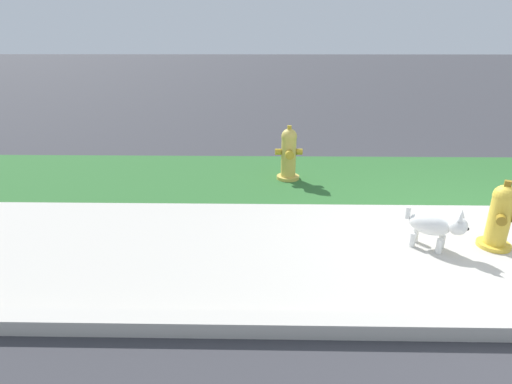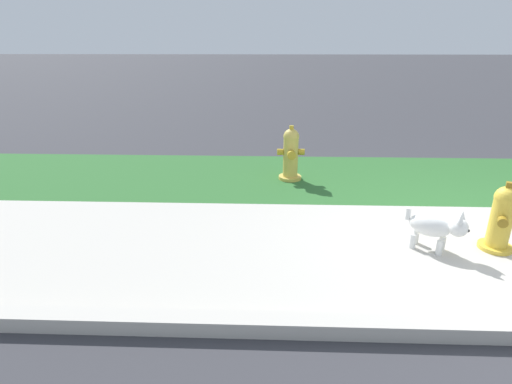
% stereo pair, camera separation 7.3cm
% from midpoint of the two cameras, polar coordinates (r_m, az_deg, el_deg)
% --- Properties ---
extents(ground_plane, '(120.00, 120.00, 0.00)m').
position_cam_midpoint_polar(ground_plane, '(4.61, 32.78, -7.34)').
color(ground_plane, '#38383D').
extents(sidewalk_pavement, '(18.00, 2.24, 0.01)m').
position_cam_midpoint_polar(sidewalk_pavement, '(4.61, 32.79, -7.28)').
color(sidewalk_pavement, '#BCB7AD').
rests_on(sidewalk_pavement, ground).
extents(grass_verge, '(18.00, 2.23, 0.01)m').
position_cam_midpoint_polar(grass_verge, '(6.47, 23.34, 1.84)').
color(grass_verge, '#2D662D').
rests_on(grass_verge, ground).
extents(fire_hydrant_far_end, '(0.36, 0.38, 0.70)m').
position_cam_midpoint_polar(fire_hydrant_far_end, '(4.49, 32.12, -3.25)').
color(fire_hydrant_far_end, gold).
rests_on(fire_hydrant_far_end, ground).
extents(fire_hydrant_at_driveway, '(0.40, 0.38, 0.80)m').
position_cam_midpoint_polar(fire_hydrant_at_driveway, '(5.81, 5.34, 5.42)').
color(fire_hydrant_at_driveway, gold).
rests_on(fire_hydrant_at_driveway, ground).
extents(small_white_dog, '(0.51, 0.41, 0.45)m').
position_cam_midpoint_polar(small_white_dog, '(4.19, 24.75, -4.53)').
color(small_white_dog, white).
rests_on(small_white_dog, ground).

